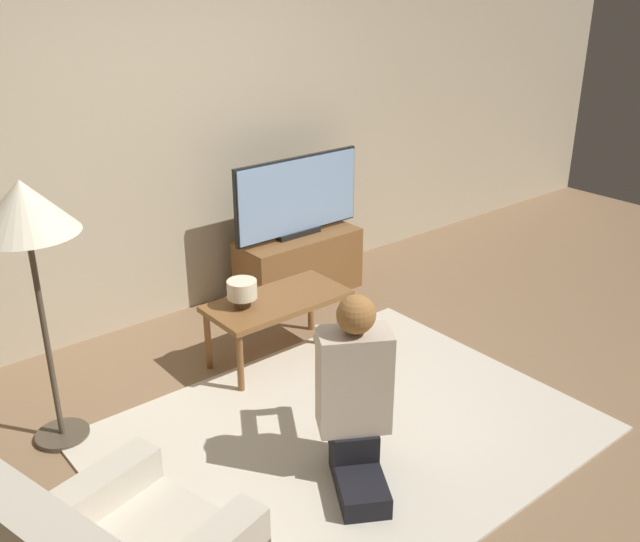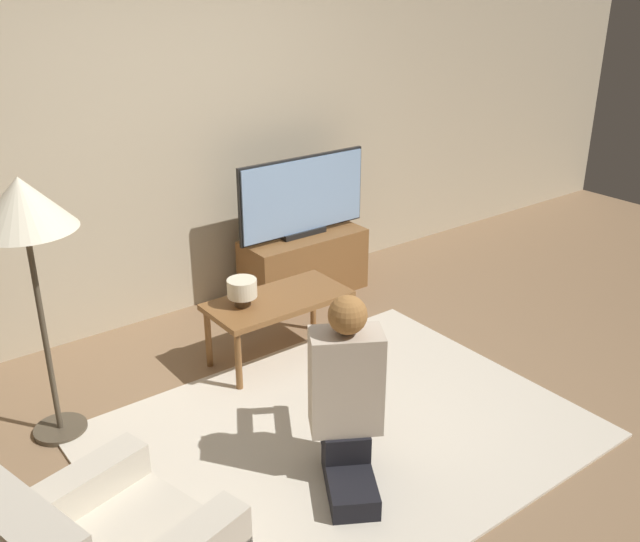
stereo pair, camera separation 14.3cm
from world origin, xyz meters
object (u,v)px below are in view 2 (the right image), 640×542
(tv, at_px, (303,196))
(coffee_table, at_px, (278,305))
(person_kneeling, at_px, (346,391))
(floor_lamp, at_px, (24,214))
(table_lamp, at_px, (242,290))

(tv, height_order, coffee_table, tv)
(coffee_table, xyz_separation_m, person_kneeling, (-0.38, -1.13, 0.10))
(floor_lamp, bearing_deg, person_kneeling, -49.75)
(tv, height_order, table_lamp, tv)
(floor_lamp, bearing_deg, table_lamp, -0.75)
(coffee_table, bearing_deg, table_lamp, 169.94)
(coffee_table, xyz_separation_m, table_lamp, (-0.23, 0.04, 0.15))
(coffee_table, height_order, person_kneeling, person_kneeling)
(floor_lamp, xyz_separation_m, table_lamp, (1.16, -0.02, -0.71))
(tv, distance_m, table_lamp, 1.16)
(table_lamp, bearing_deg, coffee_table, -10.06)
(table_lamp, bearing_deg, person_kneeling, -97.29)
(tv, bearing_deg, table_lamp, -144.95)
(table_lamp, bearing_deg, tv, 35.05)
(tv, bearing_deg, person_kneeling, -120.51)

